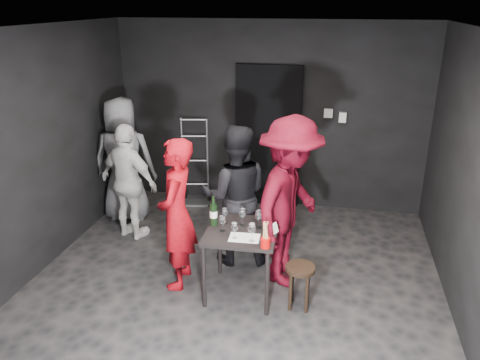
% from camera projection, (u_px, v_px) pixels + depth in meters
% --- Properties ---
extents(floor, '(4.50, 5.00, 0.02)m').
position_uv_depth(floor, '(230.00, 293.00, 5.02)').
color(floor, black).
rests_on(floor, ground).
extents(ceiling, '(4.50, 5.00, 0.02)m').
position_uv_depth(ceiling, '(228.00, 30.00, 4.04)').
color(ceiling, silver).
rests_on(ceiling, ground).
extents(wall_back, '(4.50, 0.04, 2.70)m').
position_uv_depth(wall_back, '(269.00, 116.00, 6.81)').
color(wall_back, black).
rests_on(wall_back, ground).
extents(wall_front, '(4.50, 0.04, 2.70)m').
position_uv_depth(wall_front, '(110.00, 353.00, 2.25)').
color(wall_front, black).
rests_on(wall_front, ground).
extents(wall_left, '(0.04, 5.00, 2.70)m').
position_uv_depth(wall_left, '(24.00, 160.00, 4.97)').
color(wall_left, black).
rests_on(wall_left, ground).
extents(wall_right, '(0.04, 5.00, 2.70)m').
position_uv_depth(wall_right, '(479.00, 194.00, 4.09)').
color(wall_right, black).
rests_on(wall_right, ground).
extents(doorway, '(0.95, 0.10, 2.10)m').
position_uv_depth(doorway, '(268.00, 137.00, 6.87)').
color(doorway, black).
rests_on(doorway, ground).
extents(wallbox_upper, '(0.12, 0.06, 0.12)m').
position_uv_depth(wallbox_upper, '(328.00, 113.00, 6.56)').
color(wallbox_upper, '#B7B7B2').
rests_on(wallbox_upper, wall_back).
extents(wallbox_lower, '(0.10, 0.06, 0.14)m').
position_uv_depth(wallbox_lower, '(343.00, 117.00, 6.54)').
color(wallbox_lower, '#B7B7B2').
rests_on(wallbox_lower, wall_back).
extents(hand_truck, '(0.44, 0.36, 1.31)m').
position_uv_depth(hand_truck, '(195.00, 188.00, 7.20)').
color(hand_truck, '#B2B2B7').
rests_on(hand_truck, floor).
extents(tasting_table, '(0.72, 0.72, 0.75)m').
position_uv_depth(tasting_table, '(242.00, 238.00, 4.80)').
color(tasting_table, black).
rests_on(tasting_table, floor).
extents(stool, '(0.30, 0.30, 0.47)m').
position_uv_depth(stool, '(300.00, 276.00, 4.67)').
color(stool, black).
rests_on(stool, floor).
extents(server_red, '(0.50, 0.71, 1.83)m').
position_uv_depth(server_red, '(176.00, 207.00, 4.89)').
color(server_red, '#A90713').
rests_on(server_red, floor).
extents(woman_black, '(0.99, 0.68, 1.85)m').
position_uv_depth(woman_black, '(235.00, 188.00, 5.35)').
color(woman_black, black).
rests_on(woman_black, floor).
extents(man_maroon, '(1.11, 1.64, 2.33)m').
position_uv_depth(man_maroon, '(291.00, 182.00, 4.87)').
color(man_maroon, '#510513').
rests_on(man_maroon, floor).
extents(bystander_cream, '(1.00, 0.71, 1.55)m').
position_uv_depth(bystander_cream, '(129.00, 181.00, 5.96)').
color(bystander_cream, white).
rests_on(bystander_cream, floor).
extents(bystander_grey, '(1.07, 0.71, 2.03)m').
position_uv_depth(bystander_grey, '(123.00, 150.00, 6.40)').
color(bystander_grey, slate).
rests_on(bystander_grey, floor).
extents(tasting_mat, '(0.31, 0.22, 0.00)m').
position_uv_depth(tasting_mat, '(244.00, 238.00, 4.60)').
color(tasting_mat, white).
rests_on(tasting_mat, tasting_table).
extents(wine_glass_a, '(0.08, 0.08, 0.18)m').
position_uv_depth(wine_glass_a, '(222.00, 223.00, 4.70)').
color(wine_glass_a, white).
rests_on(wine_glass_a, tasting_table).
extents(wine_glass_b, '(0.07, 0.07, 0.19)m').
position_uv_depth(wine_glass_b, '(225.00, 215.00, 4.87)').
color(wine_glass_b, white).
rests_on(wine_glass_b, tasting_table).
extents(wine_glass_c, '(0.10, 0.10, 0.21)m').
position_uv_depth(wine_glass_c, '(242.00, 216.00, 4.82)').
color(wine_glass_c, white).
rests_on(wine_glass_c, tasting_table).
extents(wine_glass_d, '(0.09, 0.09, 0.19)m').
position_uv_depth(wine_glass_d, '(235.00, 230.00, 4.56)').
color(wine_glass_d, white).
rests_on(wine_glass_d, tasting_table).
extents(wine_glass_e, '(0.08, 0.08, 0.22)m').
position_uv_depth(wine_glass_e, '(252.00, 231.00, 4.50)').
color(wine_glass_e, white).
rests_on(wine_glass_e, tasting_table).
extents(wine_glass_f, '(0.09, 0.09, 0.21)m').
position_uv_depth(wine_glass_f, '(258.00, 218.00, 4.77)').
color(wine_glass_f, white).
rests_on(wine_glass_f, tasting_table).
extents(wine_bottle, '(0.08, 0.08, 0.32)m').
position_uv_depth(wine_bottle, '(214.00, 214.00, 4.83)').
color(wine_bottle, black).
rests_on(wine_bottle, tasting_table).
extents(breadstick_cup, '(0.09, 0.09, 0.28)m').
position_uv_depth(breadstick_cup, '(266.00, 235.00, 4.38)').
color(breadstick_cup, '#B80806').
rests_on(breadstick_cup, tasting_table).
extents(reserved_card, '(0.13, 0.16, 0.11)m').
position_uv_depth(reserved_card, '(270.00, 229.00, 4.67)').
color(reserved_card, white).
rests_on(reserved_card, tasting_table).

